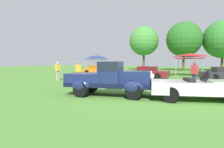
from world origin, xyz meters
The scene contains 14 objects.
ground_plane centered at (0.00, 0.00, 0.00)m, with size 120.00×120.00×0.00m, color #4C8433.
feature_pickup_truck centered at (-0.52, 0.21, 0.86)m, with size 4.46×2.47×1.70m.
neighbor_convertible centered at (3.59, 1.02, 0.58)m, with size 4.54×2.80×1.40m.
show_car_orange centered at (-8.07, 12.09, 0.60)m, with size 4.25×2.09×1.22m.
show_car_burgundy centered at (-1.12, 10.10, 0.60)m, with size 3.97×2.05×1.22m.
spectator_near_truck centered at (-8.10, 4.86, 0.91)m, with size 0.32×0.44×1.69m.
spectator_between_cars centered at (-5.37, 4.20, 0.91)m, with size 0.39×0.46×1.69m.
spectator_by_row centered at (3.19, 5.37, 0.91)m, with size 0.47×0.40×1.69m.
spectator_far_side centered at (-4.35, 6.13, 0.91)m, with size 0.47×0.40×1.69m.
canopy_tent_left_field centered at (-10.71, 16.06, 2.42)m, with size 2.65×2.65×2.71m.
canopy_tent_center_field centered at (2.39, 15.95, 2.42)m, with size 3.15×3.15×2.71m.
treeline_far_left centered at (-6.68, 27.76, 5.78)m, with size 5.76×5.76×8.68m.
treeline_mid_left centered at (0.66, 28.98, 5.85)m, with size 6.52×6.52×9.13m.
treeline_center centered at (7.06, 30.36, 5.71)m, with size 6.79×6.79×9.11m.
Camera 1 is at (3.51, -7.83, 1.69)m, focal length 29.17 mm.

